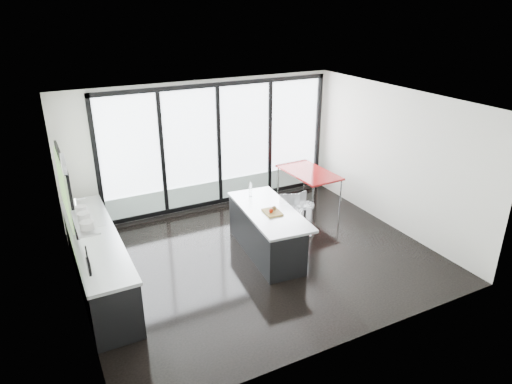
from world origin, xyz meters
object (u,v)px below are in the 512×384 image
bar_stool_far (305,219)px  red_table (308,188)px  bar_stool_near (290,229)px  island (266,231)px

bar_stool_far → red_table: 1.44m
bar_stool_near → red_table: size_ratio=0.53×
bar_stool_near → bar_stool_far: size_ratio=1.21×
bar_stool_near → island: bearing=-165.9°
red_table → bar_stool_far: bearing=-125.8°
bar_stool_far → red_table: bearing=41.6°
island → red_table: bearing=37.7°
red_table → island: bearing=-142.3°
bar_stool_near → red_table: bearing=69.2°
red_table → bar_stool_near: bearing=-132.4°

